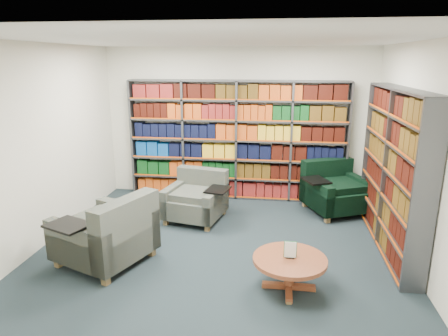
# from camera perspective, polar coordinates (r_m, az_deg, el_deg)

# --- Properties ---
(room_shell) EXTENTS (5.02, 5.02, 2.82)m
(room_shell) POSITION_cam_1_polar(r_m,az_deg,el_deg) (5.12, -0.91, 2.02)
(room_shell) COLOR black
(room_shell) RESTS_ON ground
(bookshelf_back) EXTENTS (4.00, 0.28, 2.20)m
(bookshelf_back) POSITION_cam_1_polar(r_m,az_deg,el_deg) (7.45, 1.82, 3.87)
(bookshelf_back) COLOR #47494F
(bookshelf_back) RESTS_ON ground
(bookshelf_right) EXTENTS (0.28, 2.50, 2.20)m
(bookshelf_right) POSITION_cam_1_polar(r_m,az_deg,el_deg) (5.94, 23.01, -0.36)
(bookshelf_right) COLOR #47494F
(bookshelf_right) RESTS_ON ground
(chair_teal_left) EXTENTS (1.12, 1.03, 0.80)m
(chair_teal_left) POSITION_cam_1_polar(r_m,az_deg,el_deg) (6.66, -3.85, -4.51)
(chair_teal_left) COLOR #0B2031
(chair_teal_left) RESTS_ON ground
(chair_green_right) EXTENTS (1.27, 1.25, 0.86)m
(chair_green_right) POSITION_cam_1_polar(r_m,az_deg,el_deg) (7.23, 15.39, -3.21)
(chair_green_right) COLOR black
(chair_green_right) RESTS_ON ground
(chair_teal_front) EXTENTS (1.33, 1.37, 0.93)m
(chair_teal_front) POSITION_cam_1_polar(r_m,az_deg,el_deg) (5.41, -15.98, -9.36)
(chair_teal_front) COLOR #0B2031
(chair_teal_front) RESTS_ON ground
(coffee_table) EXTENTS (0.84, 0.84, 0.59)m
(coffee_table) POSITION_cam_1_polar(r_m,az_deg,el_deg) (4.73, 9.35, -13.43)
(coffee_table) COLOR brown
(coffee_table) RESTS_ON ground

